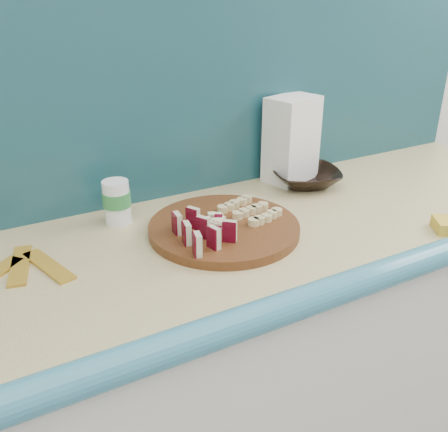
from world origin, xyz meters
TOP-DOWN VIEW (x-y plane):
  - kitchen_counter at (0.10, 1.50)m, footprint 2.20×0.63m
  - backsplash at (0.10, 1.79)m, footprint 2.20×0.02m
  - cutting_board at (0.18, 1.52)m, footprint 0.42×0.42m
  - apple_wedges at (0.09, 1.47)m, footprint 0.11×0.15m
  - apple_chunks at (0.16, 1.51)m, footprint 0.05×0.06m
  - banana_slices at (0.26, 1.54)m, footprint 0.13×0.15m
  - brown_bowl at (0.53, 1.67)m, footprint 0.24×0.24m
  - flour_bag at (0.51, 1.72)m, footprint 0.16×0.14m
  - canister at (-0.02, 1.68)m, footprint 0.07×0.07m
  - banana_peel at (-0.27, 1.57)m, footprint 0.22×0.20m

SIDE VIEW (x-z plane):
  - kitchen_counter at x=0.10m, z-range 0.00..0.91m
  - banana_peel at x=-0.27m, z-range 0.91..0.92m
  - cutting_board at x=0.18m, z-range 0.91..0.93m
  - brown_bowl at x=0.53m, z-range 0.91..0.96m
  - banana_slices at x=0.26m, z-range 0.93..0.95m
  - apple_chunks at x=0.16m, z-range 0.93..0.95m
  - apple_wedges at x=0.09m, z-range 0.93..0.98m
  - canister at x=-0.02m, z-range 0.91..1.02m
  - flour_bag at x=0.51m, z-range 0.91..1.15m
  - backsplash at x=0.10m, z-range 0.91..1.41m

